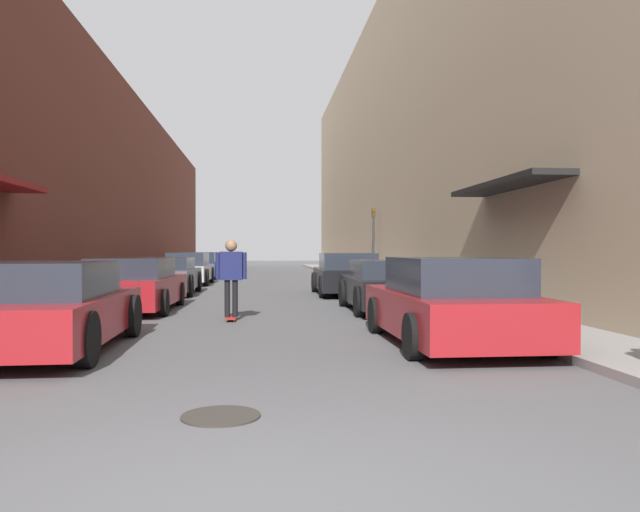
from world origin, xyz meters
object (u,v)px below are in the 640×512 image
parked_car_left_5 (207,264)px  skateboarder (231,271)px  parked_car_left_3 (189,269)px  parked_car_left_4 (201,266)px  parked_car_right_1 (387,286)px  parked_car_left_0 (48,308)px  parked_car_right_0 (451,303)px  manhole_cover (221,416)px  traffic_light (373,235)px  parked_car_left_1 (134,285)px  parked_car_left_2 (168,276)px  parked_car_right_2 (347,275)px

parked_car_left_5 → skateboarder: size_ratio=2.59×
parked_car_left_3 → parked_car_left_4: bearing=90.2°
parked_car_left_5 → parked_car_right_1: bearing=-75.2°
parked_car_left_0 → parked_car_left_4: bearing=90.1°
parked_car_left_0 → parked_car_left_3: parked_car_left_3 is taller
parked_car_left_3 → parked_car_right_1: size_ratio=1.10×
parked_car_right_0 → manhole_cover: parked_car_right_0 is taller
parked_car_right_1 → traffic_light: 15.40m
parked_car_left_3 → traffic_light: bearing=18.1°
parked_car_left_4 → parked_car_left_5: 5.58m
parked_car_left_1 → parked_car_left_3: bearing=90.0°
parked_car_left_2 → parked_car_right_2: bearing=-7.6°
parked_car_left_5 → skateboarder: (2.61, -25.38, 0.43)m
parked_car_left_0 → parked_car_right_0: size_ratio=1.03×
parked_car_right_2 → traffic_light: 10.09m
manhole_cover → traffic_light: (5.83, 24.36, 2.21)m
parked_car_left_4 → manhole_cover: parked_car_left_4 is taller
parked_car_left_3 → skateboarder: skateboarder is taller
parked_car_left_2 → parked_car_right_2: 5.95m
parked_car_left_2 → parked_car_left_4: parked_car_left_4 is taller
parked_car_left_5 → skateboarder: skateboarder is taller
parked_car_left_2 → parked_car_left_5: (-0.15, 17.42, -0.01)m
parked_car_left_3 → manhole_cover: 21.74m
parked_car_left_3 → parked_car_right_1: parked_car_left_3 is taller
parked_car_left_0 → skateboarder: skateboarder is taller
parked_car_left_3 → parked_car_left_5: bearing=90.8°
parked_car_left_3 → parked_car_right_1: bearing=-63.7°
parked_car_right_2 → parked_car_right_0: bearing=-89.3°
parked_car_left_0 → skateboarder: size_ratio=2.70×
parked_car_left_2 → skateboarder: skateboarder is taller
parked_car_right_0 → traffic_light: size_ratio=1.31×
parked_car_left_2 → skateboarder: 8.35m
parked_car_left_1 → parked_car_left_5: 23.07m
parked_car_right_1 → parked_car_right_2: 5.52m
parked_car_left_3 → traffic_light: size_ratio=1.36×
parked_car_right_1 → skateboarder: skateboarder is taller
parked_car_left_5 → manhole_cover: (2.87, -32.96, -0.60)m
parked_car_right_0 → parked_car_left_2: bearing=117.5°
parked_car_left_1 → parked_car_left_2: (-0.01, 5.65, -0.00)m
parked_car_left_4 → parked_car_left_5: bearing=91.3°
parked_car_left_0 → parked_car_left_3: bearing=90.0°
parked_car_left_2 → traffic_light: 12.39m
parked_car_left_1 → manhole_cover: bearing=-74.7°
manhole_cover → traffic_light: bearing=76.5°
parked_car_left_3 → parked_car_right_0: parked_car_left_3 is taller
parked_car_left_0 → parked_car_right_0: 6.03m
parked_car_left_2 → parked_car_right_2: size_ratio=1.01×
parked_car_left_0 → parked_car_right_2: size_ratio=1.04×
parked_car_left_2 → parked_car_right_0: bearing=-62.5°
manhole_cover → parked_car_left_0: bearing=125.4°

